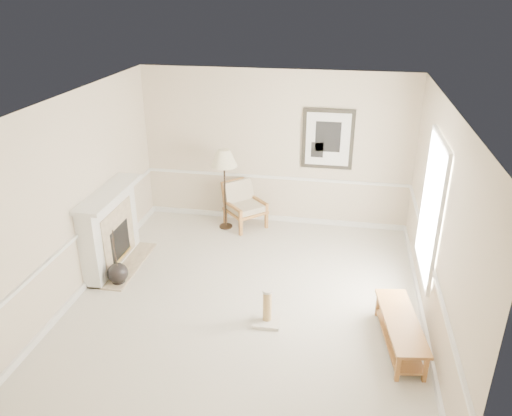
{
  "coord_description": "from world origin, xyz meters",
  "views": [
    {
      "loc": [
        1.23,
        -6.0,
        4.24
      ],
      "look_at": [
        0.01,
        0.7,
        1.17
      ],
      "focal_mm": 35.0,
      "sensor_mm": 36.0,
      "label": 1
    }
  ],
  "objects": [
    {
      "name": "ground",
      "position": [
        0.0,
        0.0,
        0.0
      ],
      "size": [
        5.5,
        5.5,
        0.0
      ],
      "primitive_type": "plane",
      "color": "silver",
      "rests_on": "ground"
    },
    {
      "name": "room",
      "position": [
        0.14,
        0.08,
        1.87
      ],
      "size": [
        5.04,
        5.54,
        2.92
      ],
      "color": "beige",
      "rests_on": "ground"
    },
    {
      "name": "scratching_post",
      "position": [
        0.38,
        -0.47,
        0.16
      ],
      "size": [
        0.37,
        0.37,
        0.52
      ],
      "rotation": [
        0.0,
        0.0,
        0.01
      ],
      "color": "beige",
      "rests_on": "ground"
    },
    {
      "name": "armchair",
      "position": [
        -0.57,
        2.47,
        0.46
      ],
      "size": [
        0.94,
        0.94,
        0.86
      ],
      "rotation": [
        0.0,
        0.0,
        0.76
      ],
      "color": "olive",
      "rests_on": "ground"
    },
    {
      "name": "floor_lamp",
      "position": [
        -0.86,
        2.28,
        1.34
      ],
      "size": [
        0.53,
        0.53,
        1.53
      ],
      "rotation": [
        0.0,
        0.0,
        -0.1
      ],
      "color": "black",
      "rests_on": "ground"
    },
    {
      "name": "bench",
      "position": [
        2.11,
        -0.64,
        0.26
      ],
      "size": [
        0.61,
        1.43,
        0.4
      ],
      "rotation": [
        0.0,
        0.0,
        0.14
      ],
      "color": "olive",
      "rests_on": "ground"
    },
    {
      "name": "fireplace",
      "position": [
        -2.34,
        0.6,
        0.64
      ],
      "size": [
        0.64,
        1.64,
        1.31
      ],
      "color": "white",
      "rests_on": "ground"
    },
    {
      "name": "floor_vase",
      "position": [
        -2.04,
        0.07,
        0.17
      ],
      "size": [
        0.32,
        0.32,
        0.94
      ],
      "rotation": [
        0.0,
        0.0,
        0.13
      ],
      "color": "black",
      "rests_on": "ground"
    }
  ]
}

